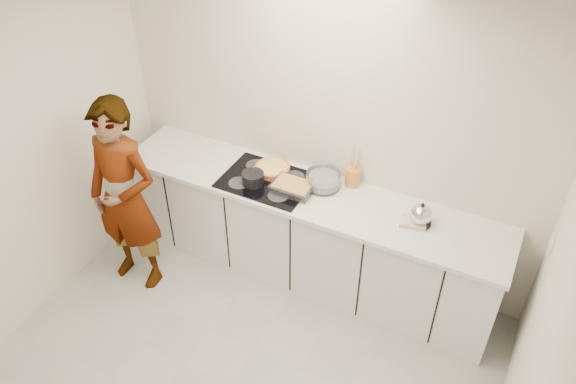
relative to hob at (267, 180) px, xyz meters
The scene contains 15 objects.
ceiling 2.13m from the hob, 74.48° to the right, with size 3.60×3.20×0.00m, color white.
wall_back 0.62m from the hob, 44.17° to the left, with size 3.60×0.00×2.60m, color silver.
wall_left 1.96m from the hob, 139.01° to the right, with size 0.00×3.20×2.60m, color silver.
wall_right 2.51m from the hob, 29.95° to the right, with size 0.02×3.20×2.60m.
base_cabinets 0.60m from the hob, ahead, with size 3.20×0.58×0.87m, color silver.
countertop 0.35m from the hob, ahead, with size 3.24×0.64×0.04m, color white.
hob is the anchor object (origin of this frame).
tart_dish 0.13m from the hob, 97.57° to the left, with size 0.33×0.33×0.05m.
saucepan 0.13m from the hob, 129.96° to the right, with size 0.22×0.22×0.17m.
baking_dish 0.25m from the hob, ahead, with size 0.32×0.24×0.06m.
mixing_bowl 0.46m from the hob, 17.96° to the left, with size 0.32×0.32×0.13m.
tea_towel 1.22m from the hob, ahead, with size 0.19×0.14×0.03m, color white.
kettle 1.26m from the hob, ahead, with size 0.21×0.21×0.19m.
utensil_crock 0.70m from the hob, 23.58° to the left, with size 0.13×0.13×0.16m, color orange.
cook 1.14m from the hob, 144.45° to the right, with size 0.63×0.42×1.73m, color silver.
Camera 1 is at (1.46, -1.92, 3.65)m, focal length 35.00 mm.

